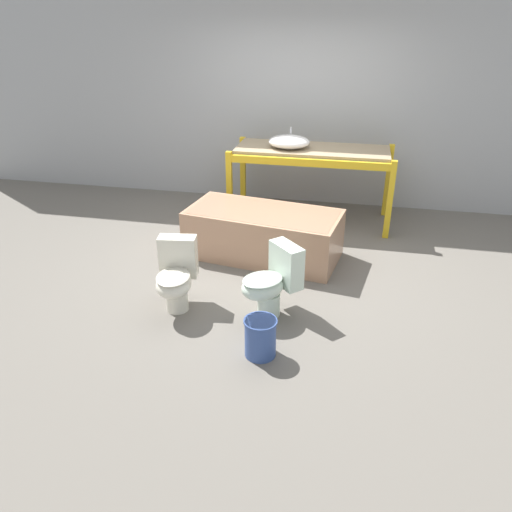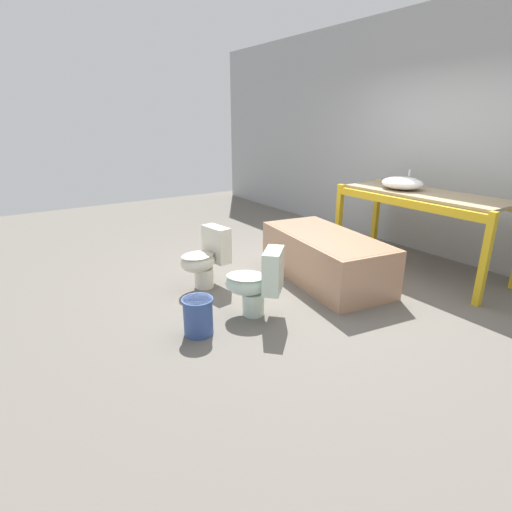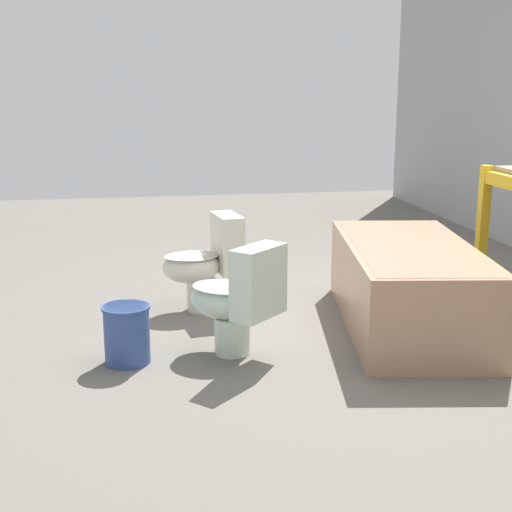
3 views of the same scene
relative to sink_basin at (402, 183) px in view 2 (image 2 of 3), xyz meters
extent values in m
plane|color=#666059|center=(0.00, -1.16, -1.05)|extent=(12.00, 12.00, 0.00)
cube|color=#9EA0A3|center=(0.00, 0.81, 0.55)|extent=(10.80, 0.08, 3.20)
cube|color=gold|center=(-0.71, -0.33, -0.56)|extent=(0.07, 0.07, 0.97)
cube|color=gold|center=(1.28, -0.33, -0.56)|extent=(0.07, 0.07, 0.97)
cube|color=gold|center=(-0.71, 0.44, -0.56)|extent=(0.07, 0.07, 0.97)
cube|color=gold|center=(0.29, -0.33, -0.16)|extent=(1.99, 0.06, 0.09)
cube|color=gold|center=(0.29, 0.44, -0.16)|extent=(1.99, 0.06, 0.09)
cube|color=#998466|center=(0.29, 0.06, -0.10)|extent=(1.92, 0.70, 0.04)
ellipsoid|color=white|center=(0.00, 0.00, 0.00)|extent=(0.52, 0.44, 0.15)
cylinder|color=silver|center=(0.00, 0.12, 0.12)|extent=(0.02, 0.02, 0.08)
cube|color=tan|center=(-0.11, -1.14, -0.78)|extent=(1.79, 1.05, 0.54)
cube|color=#977056|center=(-0.11, -1.14, -0.62)|extent=(1.70, 0.96, 0.23)
cylinder|color=silver|center=(0.17, -2.32, -0.94)|extent=(0.21, 0.21, 0.22)
ellipsoid|color=silver|center=(0.12, -2.37, -0.73)|extent=(0.51, 0.51, 0.22)
ellipsoid|color=#A3B3A3|center=(0.12, -2.37, -0.66)|extent=(0.49, 0.49, 0.03)
cube|color=silver|center=(0.30, -2.19, -0.58)|extent=(0.36, 0.36, 0.40)
cylinder|color=silver|center=(-0.69, -2.42, -0.94)|extent=(0.21, 0.21, 0.22)
ellipsoid|color=silver|center=(-0.68, -2.49, -0.73)|extent=(0.38, 0.44, 0.22)
ellipsoid|color=#B3AF9F|center=(-0.68, -2.49, -0.66)|extent=(0.36, 0.42, 0.03)
cube|color=silver|center=(-0.72, -2.23, -0.58)|extent=(0.37, 0.20, 0.40)
cylinder|color=#334C8C|center=(0.21, -2.93, -0.88)|extent=(0.26, 0.26, 0.34)
cylinder|color=#334C8C|center=(0.21, -2.93, -0.72)|extent=(0.27, 0.27, 0.02)
camera|label=1|loc=(0.84, -6.19, 1.54)|focal=35.00mm
camera|label=2|loc=(3.08, -4.26, 0.75)|focal=28.00mm
camera|label=3|loc=(4.09, -2.87, 0.49)|focal=50.00mm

